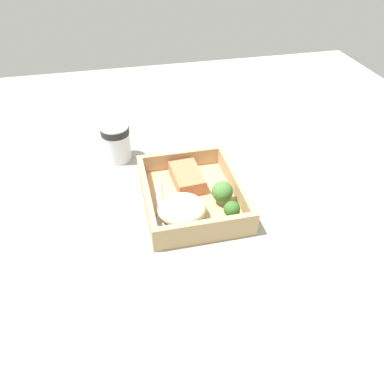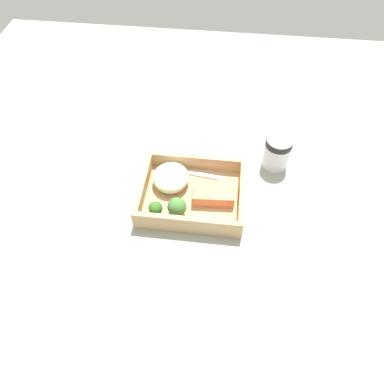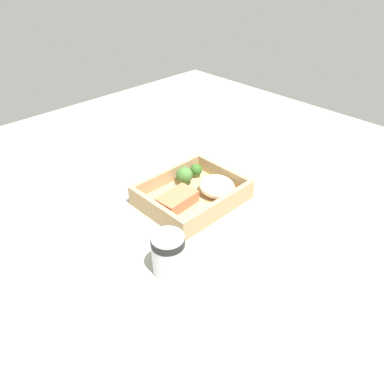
% 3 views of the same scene
% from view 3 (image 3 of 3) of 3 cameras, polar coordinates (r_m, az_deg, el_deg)
% --- Properties ---
extents(ground_plane, '(1.60, 1.60, 0.02)m').
position_cam_3_polar(ground_plane, '(0.96, 0.00, -1.81)').
color(ground_plane, gray).
extents(takeout_tray, '(0.25, 0.20, 0.01)m').
position_cam_3_polar(takeout_tray, '(0.95, 0.00, -1.04)').
color(takeout_tray, tan).
rests_on(takeout_tray, ground_plane).
extents(tray_rim, '(0.25, 0.20, 0.04)m').
position_cam_3_polar(tray_rim, '(0.94, 0.00, 0.25)').
color(tray_rim, tan).
rests_on(tray_rim, takeout_tray).
extents(salmon_fillet, '(0.10, 0.06, 0.03)m').
position_cam_3_polar(salmon_fillet, '(0.91, -2.42, -1.16)').
color(salmon_fillet, '#DB724A').
rests_on(salmon_fillet, takeout_tray).
extents(mashed_potatoes, '(0.09, 0.09, 0.04)m').
position_cam_3_polar(mashed_potatoes, '(0.95, 3.78, 0.87)').
color(mashed_potatoes, beige).
rests_on(mashed_potatoes, takeout_tray).
extents(broccoli_floret_1, '(0.04, 0.04, 0.05)m').
position_cam_3_polar(broccoli_floret_1, '(0.98, -1.14, 2.55)').
color(broccoli_floret_1, '#80AB65').
rests_on(broccoli_floret_1, takeout_tray).
extents(broccoli_floret_2, '(0.03, 0.03, 0.04)m').
position_cam_3_polar(broccoli_floret_2, '(1.02, 0.66, 3.39)').
color(broccoli_floret_2, '#81AD5E').
rests_on(broccoli_floret_2, takeout_tray).
extents(fork, '(0.16, 0.04, 0.00)m').
position_cam_3_polar(fork, '(0.92, 4.08, -1.97)').
color(fork, silver).
rests_on(fork, takeout_tray).
extents(paper_cup, '(0.07, 0.07, 0.09)m').
position_cam_3_polar(paper_cup, '(0.74, -3.65, -9.09)').
color(paper_cup, white).
rests_on(paper_cup, ground_plane).
extents(receipt_slip, '(0.11, 0.16, 0.00)m').
position_cam_3_polar(receipt_slip, '(1.07, -12.17, 2.25)').
color(receipt_slip, white).
rests_on(receipt_slip, ground_plane).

